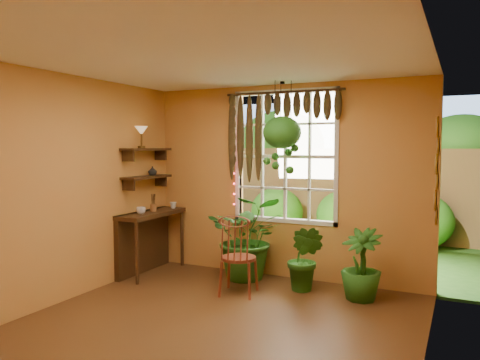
% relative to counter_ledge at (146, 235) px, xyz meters
% --- Properties ---
extents(floor, '(4.50, 4.50, 0.00)m').
position_rel_counter_ledge_xyz_m(floor, '(1.91, -1.60, -0.55)').
color(floor, '#522F17').
rests_on(floor, ground).
extents(ceiling, '(4.50, 4.50, 0.00)m').
position_rel_counter_ledge_xyz_m(ceiling, '(1.91, -1.60, 2.15)').
color(ceiling, white).
rests_on(ceiling, wall_back).
extents(wall_back, '(4.00, 0.00, 4.00)m').
position_rel_counter_ledge_xyz_m(wall_back, '(1.91, 0.65, 0.80)').
color(wall_back, '#C18942').
rests_on(wall_back, floor).
extents(wall_left, '(0.00, 4.50, 4.50)m').
position_rel_counter_ledge_xyz_m(wall_left, '(-0.09, -1.60, 0.80)').
color(wall_left, '#C18942').
rests_on(wall_left, floor).
extents(wall_right, '(0.00, 4.50, 4.50)m').
position_rel_counter_ledge_xyz_m(wall_right, '(3.91, -1.60, 0.80)').
color(wall_right, '#C18942').
rests_on(wall_right, floor).
extents(window, '(1.52, 0.10, 1.86)m').
position_rel_counter_ledge_xyz_m(window, '(1.91, 0.68, 1.15)').
color(window, silver).
rests_on(window, wall_back).
extents(valance_vine, '(1.70, 0.12, 1.10)m').
position_rel_counter_ledge_xyz_m(valance_vine, '(1.82, 0.56, 1.73)').
color(valance_vine, '#3E2811').
rests_on(valance_vine, window).
extents(string_lights, '(0.03, 0.03, 1.54)m').
position_rel_counter_ledge_xyz_m(string_lights, '(1.15, 0.59, 1.20)').
color(string_lights, '#FF2633').
rests_on(string_lights, window).
extents(wall_plates, '(0.04, 0.32, 1.10)m').
position_rel_counter_ledge_xyz_m(wall_plates, '(3.89, 0.19, 1.00)').
color(wall_plates, '#FFF7D0').
rests_on(wall_plates, wall_right).
extents(counter_ledge, '(0.40, 1.20, 0.90)m').
position_rel_counter_ledge_xyz_m(counter_ledge, '(0.00, 0.00, 0.00)').
color(counter_ledge, '#3E2811').
rests_on(counter_ledge, floor).
extents(shelf_lower, '(0.25, 0.90, 0.04)m').
position_rel_counter_ledge_xyz_m(shelf_lower, '(0.03, 0.00, 0.85)').
color(shelf_lower, '#3E2811').
rests_on(shelf_lower, wall_left).
extents(shelf_upper, '(0.25, 0.90, 0.04)m').
position_rel_counter_ledge_xyz_m(shelf_upper, '(0.03, 0.00, 1.25)').
color(shelf_upper, '#3E2811').
rests_on(shelf_upper, wall_left).
extents(backyard, '(14.00, 10.00, 12.00)m').
position_rel_counter_ledge_xyz_m(backyard, '(2.15, 5.27, 0.73)').
color(backyard, '#1F5016').
rests_on(backyard, ground).
extents(windsor_chair, '(0.51, 0.53, 1.16)m').
position_rel_counter_ledge_xyz_m(windsor_chair, '(1.67, -0.36, -0.22)').
color(windsor_chair, brown).
rests_on(windsor_chair, floor).
extents(potted_plant_left, '(1.31, 1.22, 1.18)m').
position_rel_counter_ledge_xyz_m(potted_plant_left, '(1.50, 0.33, 0.04)').
color(potted_plant_left, '#1F5015').
rests_on(potted_plant_left, floor).
extents(potted_plant_mid, '(0.53, 0.46, 0.85)m').
position_rel_counter_ledge_xyz_m(potted_plant_mid, '(2.38, 0.13, -0.13)').
color(potted_plant_mid, '#1F5015').
rests_on(potted_plant_mid, floor).
extents(potted_plant_right, '(0.60, 0.60, 0.86)m').
position_rel_counter_ledge_xyz_m(potted_plant_right, '(3.09, 0.11, -0.12)').
color(potted_plant_right, '#1F5015').
rests_on(potted_plant_right, floor).
extents(hanging_basket, '(0.51, 0.51, 1.24)m').
position_rel_counter_ledge_xyz_m(hanging_basket, '(1.97, 0.37, 1.42)').
color(hanging_basket, black).
rests_on(hanging_basket, ceiling).
extents(cup_a, '(0.17, 0.17, 0.10)m').
position_rel_counter_ledge_xyz_m(cup_a, '(0.13, -0.27, 0.40)').
color(cup_a, silver).
rests_on(cup_a, counter_ledge).
extents(cup_b, '(0.13, 0.13, 0.10)m').
position_rel_counter_ledge_xyz_m(cup_b, '(0.19, 0.44, 0.40)').
color(cup_b, beige).
rests_on(cup_b, counter_ledge).
extents(brush_jar, '(0.09, 0.09, 0.32)m').
position_rel_counter_ledge_xyz_m(brush_jar, '(0.11, 0.04, 0.47)').
color(brush_jar, brown).
rests_on(brush_jar, counter_ledge).
extents(shelf_vase, '(0.14, 0.14, 0.13)m').
position_rel_counter_ledge_xyz_m(shelf_vase, '(0.04, 0.13, 0.93)').
color(shelf_vase, '#B2AD99').
rests_on(shelf_vase, shelf_lower).
extents(tiffany_lamp, '(0.19, 0.19, 0.31)m').
position_rel_counter_ledge_xyz_m(tiffany_lamp, '(0.05, -0.13, 1.49)').
color(tiffany_lamp, brown).
rests_on(tiffany_lamp, shelf_upper).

